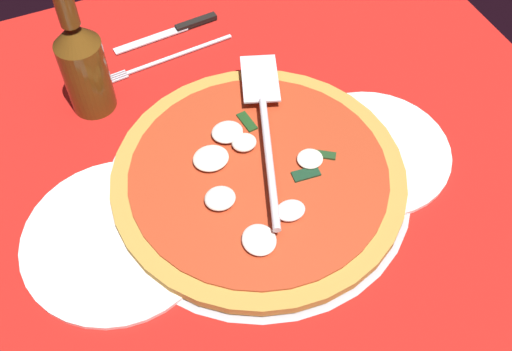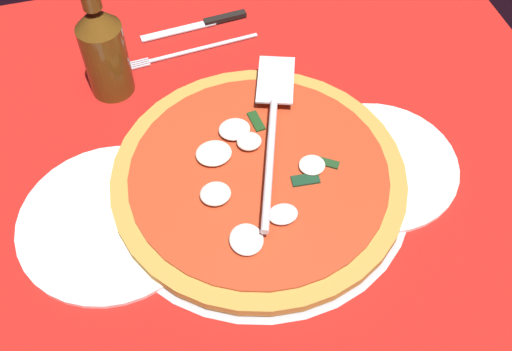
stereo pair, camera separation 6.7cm
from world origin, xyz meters
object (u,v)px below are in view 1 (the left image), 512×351
Objects in this scene: place_setting_far at (174,45)px; beer_bottle at (83,64)px; pizza_server at (265,125)px; dinner_plate_left at (118,240)px; pizza at (255,176)px; dinner_plate_right at (371,151)px.

place_setting_far is 18.02cm from beer_bottle.
beer_bottle is (-19.24, 16.43, 3.92)cm from pizza_server.
beer_bottle is at bearing 22.34° from place_setting_far.
dinner_plate_left is 1.10× the size of beer_bottle.
dinner_plate_left is 18.81cm from pizza.
pizza is 7.11cm from pizza_server.
dinner_plate_right is 1.04× the size of place_setting_far.
pizza_server is at bearing 150.57° from dinner_plate_right.
pizza is 27.55cm from beer_bottle.
pizza_server is (-12.48, 7.04, 3.71)cm from dinner_plate_right.
place_setting_far is (-1.00, 29.35, -1.35)cm from pizza.
place_setting_far is (-17.29, 30.94, -0.14)cm from dinner_plate_right.
beer_bottle reaches higher than pizza.
pizza_server reaches higher than pizza.
dinner_plate_right is (35.01, -0.27, 0.00)cm from dinner_plate_left.
pizza is at bearing 86.97° from place_setting_far.
dinner_plate_left and dinner_plate_right have the same top height.
dinner_plate_left is at bearing -175.98° from pizza.
pizza is 1.30× the size of pizza_server.
dinner_plate_left is 24.65cm from beer_bottle.
pizza_server is at bearing -40.50° from beer_bottle.
dinner_plate_left is 0.62× the size of pizza.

